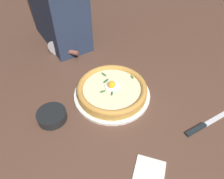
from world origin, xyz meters
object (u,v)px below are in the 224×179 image
object	(u,v)px
pizza	(112,89)
side_bowl	(52,116)
table_knife	(204,125)
pizza_cutter	(64,50)

from	to	relation	value
pizza	side_bowl	size ratio (longest dim) A/B	2.60
side_bowl	table_knife	world-z (taller)	side_bowl
side_bowl	pizza	bearing A→B (deg)	92.25
pizza	side_bowl	distance (m)	0.25
pizza	pizza_cutter	size ratio (longest dim) A/B	2.22
pizza	side_bowl	world-z (taller)	pizza
pizza_cutter	side_bowl	bearing A→B (deg)	-24.74
table_knife	pizza	bearing A→B (deg)	-141.23
pizza	table_knife	size ratio (longest dim) A/B	1.15
pizza	table_knife	xyz separation A→B (m)	(0.28, 0.23, -0.03)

